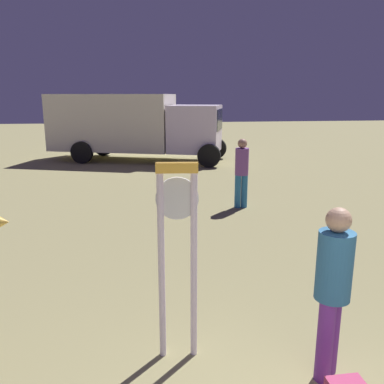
{
  "coord_description": "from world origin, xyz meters",
  "views": [
    {
      "loc": [
        -1.21,
        -1.44,
        2.75
      ],
      "look_at": [
        -0.33,
        4.87,
        1.2
      ],
      "focal_mm": 37.42,
      "sensor_mm": 36.0,
      "label": 1
    }
  ],
  "objects_px": {
    "box_truck_near": "(132,124)",
    "person_distant": "(242,170)",
    "person_near_clock": "(333,286)",
    "standing_clock": "(177,241)"
  },
  "relations": [
    {
      "from": "person_near_clock",
      "to": "box_truck_near",
      "type": "distance_m",
      "value": 14.19
    },
    {
      "from": "person_near_clock",
      "to": "standing_clock",
      "type": "bearing_deg",
      "value": 159.14
    },
    {
      "from": "standing_clock",
      "to": "box_truck_near",
      "type": "bearing_deg",
      "value": 92.32
    },
    {
      "from": "person_near_clock",
      "to": "box_truck_near",
      "type": "xyz_separation_m",
      "value": [
        -1.97,
        14.05,
        0.56
      ]
    },
    {
      "from": "person_distant",
      "to": "box_truck_near",
      "type": "distance_m",
      "value": 8.37
    },
    {
      "from": "box_truck_near",
      "to": "person_distant",
      "type": "bearing_deg",
      "value": -71.06
    },
    {
      "from": "person_distant",
      "to": "box_truck_near",
      "type": "relative_size",
      "value": 0.22
    },
    {
      "from": "standing_clock",
      "to": "person_near_clock",
      "type": "height_order",
      "value": "standing_clock"
    },
    {
      "from": "person_near_clock",
      "to": "person_distant",
      "type": "height_order",
      "value": "person_near_clock"
    },
    {
      "from": "box_truck_near",
      "to": "standing_clock",
      "type": "bearing_deg",
      "value": -87.68
    }
  ]
}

